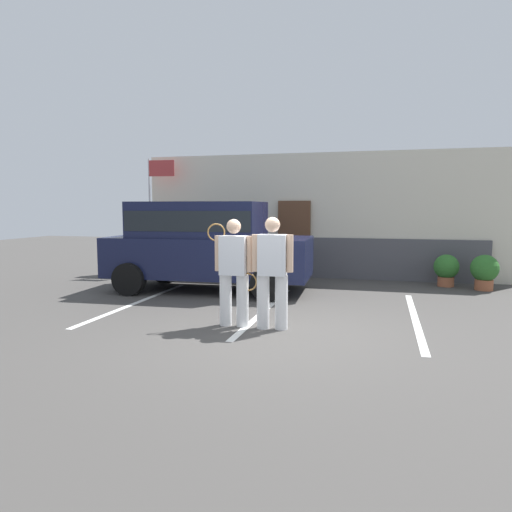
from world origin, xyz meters
TOP-DOWN VIEW (x-y plane):
  - ground_plane at (0.00, 0.00)m, footprint 40.00×40.00m
  - parking_stripe_0 at (-3.18, 1.50)m, footprint 0.12×4.40m
  - parking_stripe_1 at (-0.50, 1.50)m, footprint 0.12×4.40m
  - parking_stripe_2 at (2.18, 1.50)m, footprint 0.12×4.40m
  - house_frontage at (-0.01, 6.02)m, footprint 10.12×0.40m
  - parked_suv at (-2.35, 3.19)m, footprint 4.69×2.34m
  - tennis_player_man at (-0.72, 0.22)m, footprint 0.78×0.27m
  - tennis_player_woman at (-0.07, 0.19)m, footprint 0.92×0.31m
  - potted_plant_by_porch at (3.13, 5.21)m, footprint 0.59×0.59m
  - potted_plant_secondary at (3.92, 4.88)m, footprint 0.63×0.63m
  - flag_pole at (-4.73, 5.44)m, footprint 0.80×0.08m

SIDE VIEW (x-z plane):
  - ground_plane at x=0.00m, z-range 0.00..0.00m
  - parking_stripe_0 at x=-3.18m, z-range 0.00..0.01m
  - parking_stripe_1 at x=-0.50m, z-range 0.00..0.01m
  - parking_stripe_2 at x=2.18m, z-range 0.00..0.01m
  - potted_plant_by_porch at x=3.13m, z-range 0.04..0.83m
  - potted_plant_secondary at x=3.92m, z-range 0.05..0.88m
  - tennis_player_man at x=-0.72m, z-range 0.04..1.78m
  - tennis_player_woman at x=-0.07m, z-range 0.03..1.81m
  - parked_suv at x=-2.35m, z-range 0.12..2.17m
  - house_frontage at x=-0.01m, z-range -0.10..3.29m
  - flag_pole at x=-4.73m, z-range 0.62..3.92m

